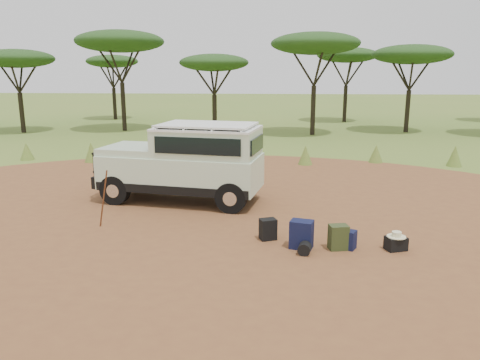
# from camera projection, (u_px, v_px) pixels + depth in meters

# --- Properties ---
(ground) EXTENTS (140.00, 140.00, 0.00)m
(ground) POSITION_uv_depth(u_px,v_px,m) (202.00, 230.00, 11.35)
(ground) COLOR olive
(ground) RESTS_ON ground
(dirt_clearing) EXTENTS (23.00, 23.00, 0.01)m
(dirt_clearing) POSITION_uv_depth(u_px,v_px,m) (202.00, 230.00, 11.35)
(dirt_clearing) COLOR brown
(dirt_clearing) RESTS_ON ground
(grass_fringe) EXTENTS (36.60, 1.60, 0.90)m
(grass_fringe) POSITION_uv_depth(u_px,v_px,m) (236.00, 153.00, 19.67)
(grass_fringe) COLOR olive
(grass_fringe) RESTS_ON ground
(acacia_treeline) EXTENTS (46.70, 13.20, 6.26)m
(acacia_treeline) POSITION_uv_depth(u_px,v_px,m) (261.00, 53.00, 29.43)
(acacia_treeline) COLOR black
(acacia_treeline) RESTS_ON ground
(safari_vehicle) EXTENTS (5.00, 2.66, 2.32)m
(safari_vehicle) POSITION_uv_depth(u_px,v_px,m) (186.00, 164.00, 13.62)
(safari_vehicle) COLOR beige
(safari_vehicle) RESTS_ON ground
(walking_staff) EXTENTS (0.35, 0.16, 1.46)m
(walking_staff) POSITION_uv_depth(u_px,v_px,m) (103.00, 199.00, 11.38)
(walking_staff) COLOR brown
(walking_staff) RESTS_ON ground
(backpack_black) EXTENTS (0.43, 0.38, 0.49)m
(backpack_black) POSITION_uv_depth(u_px,v_px,m) (268.00, 229.00, 10.65)
(backpack_black) COLOR black
(backpack_black) RESTS_ON ground
(backpack_navy) EXTENTS (0.55, 0.46, 0.63)m
(backpack_navy) POSITION_uv_depth(u_px,v_px,m) (301.00, 235.00, 10.11)
(backpack_navy) COLOR #101534
(backpack_navy) RESTS_ON ground
(backpack_olive) EXTENTS (0.45, 0.36, 0.55)m
(backpack_olive) POSITION_uv_depth(u_px,v_px,m) (338.00, 237.00, 10.06)
(backpack_olive) COLOR #313D1C
(backpack_olive) RESTS_ON ground
(duffel_navy) EXTENTS (0.46, 0.42, 0.42)m
(duffel_navy) POSITION_uv_depth(u_px,v_px,m) (347.00, 239.00, 10.12)
(duffel_navy) COLOR #101534
(duffel_navy) RESTS_ON ground
(hard_case) EXTENTS (0.50, 0.42, 0.30)m
(hard_case) POSITION_uv_depth(u_px,v_px,m) (396.00, 244.00, 10.04)
(hard_case) COLOR black
(hard_case) RESTS_ON ground
(stuff_sack) EXTENTS (0.31, 0.31, 0.27)m
(stuff_sack) POSITION_uv_depth(u_px,v_px,m) (305.00, 249.00, 9.80)
(stuff_sack) COLOR black
(stuff_sack) RESTS_ON ground
(safari_hat) EXTENTS (0.40, 0.40, 0.12)m
(safari_hat) POSITION_uv_depth(u_px,v_px,m) (397.00, 235.00, 10.00)
(safari_hat) COLOR beige
(safari_hat) RESTS_ON hard_case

